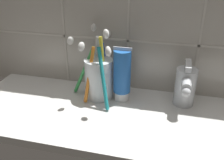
{
  "coord_description": "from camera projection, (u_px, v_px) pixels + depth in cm",
  "views": [
    {
      "loc": [
        12.9,
        -48.61,
        35.89
      ],
      "look_at": [
        0.19,
        2.67,
        9.36
      ],
      "focal_mm": 40.0,
      "sensor_mm": 36.0,
      "label": 1
    }
  ],
  "objects": [
    {
      "name": "sink_counter",
      "position": [
        109.0,
        115.0,
        0.61
      ],
      "size": [
        71.29,
        28.21,
        2.0
      ],
      "primitive_type": "cube",
      "color": "silver",
      "rests_on": "ground"
    },
    {
      "name": "toothbrush_cup",
      "position": [
        98.0,
        76.0,
        0.64
      ],
      "size": [
        14.09,
        16.46,
        18.8
      ],
      "color": "silver",
      "rests_on": "sink_counter"
    },
    {
      "name": "toothpaste_tube",
      "position": [
        122.0,
        75.0,
        0.62
      ],
      "size": [
        4.58,
        4.36,
        14.33
      ],
      "color": "white",
      "rests_on": "sink_counter"
    },
    {
      "name": "sink_faucet",
      "position": [
        185.0,
        86.0,
        0.61
      ],
      "size": [
        5.13,
        10.19,
        11.14
      ],
      "rotation": [
        0.0,
        0.0,
        -1.6
      ],
      "color": "silver",
      "rests_on": "sink_counter"
    },
    {
      "name": "tile_wall_backsplash",
      "position": [
        122.0,
        20.0,
        0.64
      ],
      "size": [
        81.29,
        1.72,
        41.68
      ],
      "color": "#B7B2A8",
      "rests_on": "ground"
    }
  ]
}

